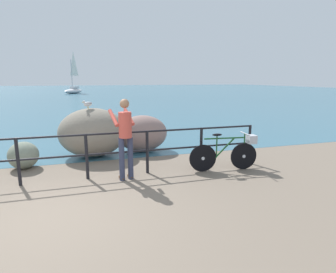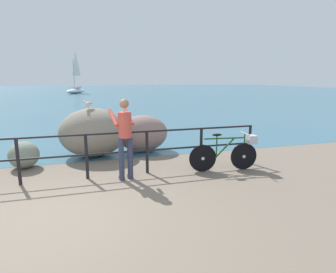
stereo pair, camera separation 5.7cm
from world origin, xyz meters
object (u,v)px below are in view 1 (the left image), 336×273
(seagull, at_px, (88,104))
(breakwater_boulder_right, at_px, (142,133))
(bicycle, at_px, (230,152))
(sailboat, at_px, (74,89))
(breakwater_boulder_left, at_px, (23,155))
(breakwater_boulder_main, at_px, (93,132))
(person_at_railing, at_px, (125,135))

(seagull, bearing_deg, breakwater_boulder_right, 155.78)
(bicycle, distance_m, sailboat, 39.49)
(breakwater_boulder_left, bearing_deg, breakwater_boulder_right, 14.78)
(bicycle, xyz_separation_m, sailboat, (-4.19, 39.27, 0.24))
(breakwater_boulder_main, xyz_separation_m, sailboat, (-1.09, 36.96, 0.02))
(person_at_railing, distance_m, breakwater_boulder_left, 2.86)
(breakwater_boulder_right, relative_size, seagull, 4.88)
(bicycle, bearing_deg, breakwater_boulder_main, 150.15)
(breakwater_boulder_left, distance_m, sailboat, 37.64)
(bicycle, xyz_separation_m, seagull, (-3.19, 2.22, 1.06))
(sailboat, bearing_deg, bicycle, 36.33)
(breakwater_boulder_main, height_order, breakwater_boulder_left, breakwater_boulder_main)
(person_at_railing, xyz_separation_m, seagull, (-0.69, 2.13, 0.53))
(bicycle, height_order, person_at_railing, person_at_railing)
(bicycle, height_order, sailboat, sailboat)
(breakwater_boulder_main, distance_m, breakwater_boulder_right, 1.48)
(breakwater_boulder_main, height_order, breakwater_boulder_right, breakwater_boulder_main)
(breakwater_boulder_left, height_order, seagull, seagull)
(person_at_railing, relative_size, breakwater_boulder_right, 1.14)
(breakwater_boulder_right, bearing_deg, breakwater_boulder_left, -165.22)
(person_at_railing, height_order, breakwater_boulder_left, person_at_railing)
(bicycle, xyz_separation_m, breakwater_boulder_right, (-1.63, 2.48, 0.09))
(bicycle, bearing_deg, breakwater_boulder_right, 130.29)
(breakwater_boulder_main, bearing_deg, breakwater_boulder_left, -158.55)
(bicycle, height_order, seagull, seagull)
(bicycle, distance_m, breakwater_boulder_left, 5.09)
(breakwater_boulder_left, bearing_deg, seagull, 19.72)
(breakwater_boulder_left, relative_size, breakwater_boulder_right, 0.50)
(bicycle, bearing_deg, breakwater_boulder_left, 168.13)
(person_at_railing, bearing_deg, breakwater_boulder_main, 3.81)
(breakwater_boulder_left, height_order, sailboat, sailboat)
(person_at_railing, distance_m, seagull, 2.30)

